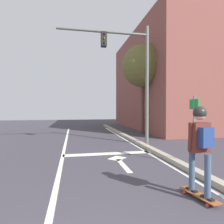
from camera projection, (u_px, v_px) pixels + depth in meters
lane_line_center at (62, 157)px, 6.70m from camera, size 0.12×20.00×0.01m
lane_line_curbside at (149, 153)px, 7.33m from camera, size 0.12×20.00×0.01m
stop_bar at (108, 154)px, 7.27m from camera, size 3.33×0.40×0.01m
lane_arrow_stem at (124, 165)px, 5.75m from camera, size 0.16×1.40×0.01m
lane_arrow_head at (117, 158)px, 6.58m from camera, size 0.71×0.71×0.01m
curb_strip at (155, 151)px, 7.38m from camera, size 0.24×24.00×0.14m
skateboard at (199, 195)px, 3.61m from camera, size 0.35×0.84×0.09m
skater at (200, 139)px, 3.57m from camera, size 0.45×0.62×1.65m
traffic_signal_mast at (129, 65)px, 8.93m from camera, size 4.20×0.34×5.56m
street_sign_post at (194, 120)px, 5.74m from camera, size 0.06×0.44×2.07m
roadside_tree at (143, 66)px, 12.97m from camera, size 2.85×2.85×6.00m
building_block at (203, 83)px, 17.94m from camera, size 13.79×12.42×8.18m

